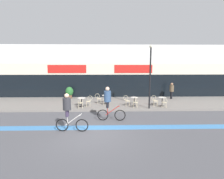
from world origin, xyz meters
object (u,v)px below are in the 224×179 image
at_px(lamp_post, 150,72).
at_px(bistro_table_1, 105,98).
at_px(bistro_table_3, 162,100).
at_px(cafe_chair_3_near, 165,101).
at_px(bistro_table_2, 134,100).
at_px(cafe_chair_1_near, 105,99).
at_px(cafe_chair_2_side, 127,100).
at_px(pedestrian_near_end, 172,89).
at_px(cafe_chair_2_near, 135,102).
at_px(cafe_chair_1_side, 98,98).
at_px(cyclist_0, 108,101).
at_px(cyclist_1, 68,110).
at_px(cafe_chair_3_side, 155,100).
at_px(cafe_chair_0_near, 80,102).
at_px(planter_pot, 69,92).
at_px(bistro_table_0, 81,100).
at_px(cafe_chair_0_side, 89,100).

bearing_deg(lamp_post, bistro_table_1, 152.66).
height_order(bistro_table_3, cafe_chair_3_near, cafe_chair_3_near).
xyz_separation_m(bistro_table_2, cafe_chair_1_near, (-2.43, 0.37, -0.01)).
bearing_deg(cafe_chair_2_side, pedestrian_near_end, 39.53).
relative_size(cafe_chair_2_near, cafe_chair_2_side, 1.00).
bearing_deg(cafe_chair_1_side, cyclist_0, -82.74).
distance_m(cafe_chair_1_side, cyclist_0, 4.54).
xyz_separation_m(cyclist_1, pedestrian_near_end, (8.59, 8.26, -0.09)).
height_order(cafe_chair_3_side, cyclist_1, cyclist_1).
xyz_separation_m(cafe_chair_0_near, cyclist_1, (0.07, -4.52, 0.55)).
relative_size(cafe_chair_1_near, planter_pot, 0.76).
xyz_separation_m(bistro_table_2, pedestrian_near_end, (4.26, 3.04, 0.44)).
relative_size(bistro_table_2, cyclist_0, 0.34).
relative_size(bistro_table_3, pedestrian_near_end, 0.46).
bearing_deg(cyclist_0, pedestrian_near_end, 49.66).
distance_m(cafe_chair_2_side, cafe_chair_3_side, 2.35).
relative_size(bistro_table_0, cafe_chair_0_near, 0.82).
bearing_deg(cafe_chair_3_side, cyclist_1, -135.25).
height_order(bistro_table_2, cafe_chair_2_side, cafe_chair_2_side).
relative_size(bistro_table_3, cyclist_0, 0.34).
bearing_deg(bistro_table_2, cafe_chair_1_near, 171.32).
bearing_deg(cafe_chair_0_near, bistro_table_0, -5.91).
bearing_deg(cafe_chair_2_side, cafe_chair_0_side, -170.99).
height_order(cafe_chair_1_side, pedestrian_near_end, pedestrian_near_end).
bearing_deg(cafe_chair_0_side, cafe_chair_3_near, 167.62).
bearing_deg(cafe_chair_1_near, lamp_post, -110.69).
distance_m(cafe_chair_2_near, planter_pot, 7.43).
bearing_deg(cafe_chair_1_near, cafe_chair_3_near, -104.26).
height_order(bistro_table_2, cafe_chair_0_near, cafe_chair_0_near).
bearing_deg(cafe_chair_1_side, cafe_chair_1_near, -48.73).
bearing_deg(lamp_post, bistro_table_3, 31.30).
bearing_deg(cafe_chair_1_side, cafe_chair_0_near, -132.45).
relative_size(cafe_chair_0_side, cyclist_0, 0.41).
height_order(cafe_chair_0_near, cyclist_1, cyclist_1).
height_order(bistro_table_0, cafe_chair_0_side, cafe_chair_0_side).
distance_m(bistro_table_1, bistro_table_2, 2.63).
height_order(bistro_table_0, cafe_chair_3_side, cafe_chair_3_side).
bearing_deg(bistro_table_1, lamp_post, -27.34).
bearing_deg(cafe_chair_3_side, bistro_table_2, -177.17).
relative_size(bistro_table_1, bistro_table_3, 1.02).
height_order(cafe_chair_0_near, cafe_chair_0_side, same).
height_order(planter_pot, cyclist_0, cyclist_0).
xyz_separation_m(cafe_chair_0_side, cafe_chair_2_side, (3.16, 0.07, 0.00)).
bearing_deg(bistro_table_1, cafe_chair_2_side, -28.59).
bearing_deg(bistro_table_3, cafe_chair_1_side, 169.14).
height_order(bistro_table_0, cafe_chair_3_near, cafe_chair_3_near).
bearing_deg(bistro_table_0, cafe_chair_2_side, 1.22).
xyz_separation_m(bistro_table_1, cafe_chair_2_near, (2.44, -1.62, -0.01)).
bearing_deg(cafe_chair_0_near, cafe_chair_0_side, -50.91).
xyz_separation_m(cafe_chair_1_side, cafe_chair_3_side, (4.78, -1.03, 0.00)).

